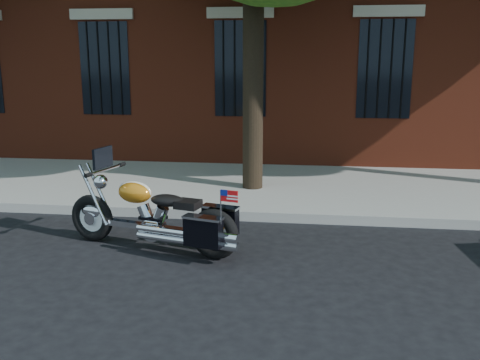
# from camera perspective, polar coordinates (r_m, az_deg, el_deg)

# --- Properties ---
(ground) EXTENTS (120.00, 120.00, 0.00)m
(ground) POSITION_cam_1_polar(r_m,az_deg,el_deg) (7.04, -5.28, -7.37)
(ground) COLOR black
(ground) RESTS_ON ground
(curb) EXTENTS (40.00, 0.16, 0.15)m
(curb) POSITION_cam_1_polar(r_m,az_deg,el_deg) (8.30, -3.22, -3.63)
(curb) COLOR gray
(curb) RESTS_ON ground
(sidewalk) EXTENTS (40.00, 3.60, 0.15)m
(sidewalk) POSITION_cam_1_polar(r_m,az_deg,el_deg) (10.09, -1.27, -0.62)
(sidewalk) COLOR gray
(sidewalk) RESTS_ON ground
(motorcycle) EXTENTS (2.43, 1.15, 1.29)m
(motorcycle) POSITION_cam_1_polar(r_m,az_deg,el_deg) (6.89, -8.68, -4.07)
(motorcycle) COLOR black
(motorcycle) RESTS_ON ground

